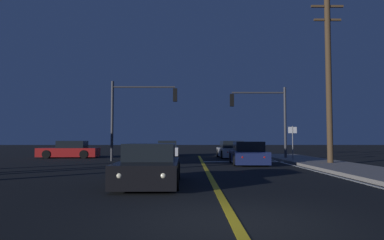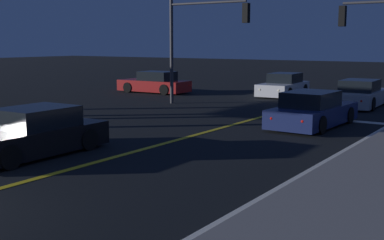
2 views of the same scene
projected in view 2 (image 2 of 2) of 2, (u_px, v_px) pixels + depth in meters
name	position (u px, v px, depth m)	size (l,w,h in m)	color
lane_line_center	(171.00, 142.00, 16.25)	(0.20, 30.62, 0.01)	gold
lane_line_edge_right	(324.00, 162.00, 13.49)	(0.16, 30.62, 0.01)	silver
stop_bar	(330.00, 119.00, 20.97)	(5.28, 0.50, 0.01)	silver
car_lead_oncoming_red	(155.00, 83.00, 31.94)	(4.64, 1.94, 1.34)	maroon
car_far_approaching_silver	(360.00, 95.00, 25.03)	(2.05, 4.59, 1.34)	#B2B5BA
car_mid_block_black	(32.00, 135.00, 14.27)	(2.04, 4.53, 1.34)	black
car_side_waiting_navy	(313.00, 111.00, 19.16)	(2.11, 4.73, 1.34)	navy
car_following_oncoming_white	(284.00, 86.00, 30.06)	(2.06, 4.39, 1.34)	silver
traffic_signal_far_left	(199.00, 32.00, 25.02)	(4.51, 0.28, 5.44)	#38383D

